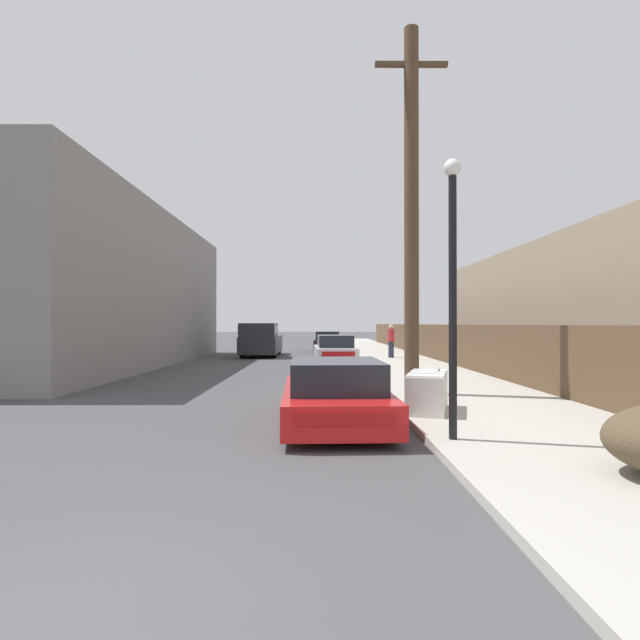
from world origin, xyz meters
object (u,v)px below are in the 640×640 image
car_parked_far (327,342)px  street_lamp (453,274)px  pickup_truck (261,340)px  discarded_fridge (427,392)px  pedestrian (391,341)px  parked_sports_car_red (335,395)px  car_parked_mid (335,351)px  utility_pole (411,207)px

car_parked_far → street_lamp: street_lamp is taller
pickup_truck → street_lamp: 21.28m
discarded_fridge → pedestrian: size_ratio=1.01×
parked_sports_car_red → car_parked_mid: 13.20m
pickup_truck → pedestrian: (6.91, -2.76, 0.05)m
utility_pole → street_lamp: size_ratio=2.17×
street_lamp → pedestrian: street_lamp is taller
pickup_truck → street_lamp: size_ratio=1.30×
discarded_fridge → car_parked_far: car_parked_far is taller
discarded_fridge → pickup_truck: bearing=123.1°
parked_sports_car_red → utility_pole: (2.00, 3.17, 4.17)m
parked_sports_car_red → pickup_truck: bearing=98.6°
pedestrian → discarded_fridge: bearing=-95.8°
street_lamp → pickup_truck: bearing=104.1°
utility_pole → pedestrian: (1.41, 12.95, -3.74)m
pickup_truck → utility_pole: (5.49, -15.71, 3.78)m
car_parked_mid → street_lamp: (1.24, -14.88, 1.95)m
car_parked_far → utility_pole: 20.97m
street_lamp → pedestrian: size_ratio=2.49×
discarded_fridge → pedestrian: (1.57, 15.43, 0.48)m
parked_sports_car_red → street_lamp: (1.69, -1.69, 2.03)m
pickup_truck → utility_pole: 17.07m
discarded_fridge → utility_pole: (0.16, 2.48, 4.22)m
street_lamp → pedestrian: 17.97m
street_lamp → pedestrian: (1.72, 17.82, -1.59)m
car_parked_mid → pedestrian: bearing=42.7°
utility_pole → pedestrian: 13.56m
discarded_fridge → street_lamp: (-0.15, -2.39, 2.07)m
discarded_fridge → car_parked_far: size_ratio=0.40×
car_parked_far → street_lamp: size_ratio=1.01×
pickup_truck → street_lamp: bearing=104.0°
discarded_fridge → pickup_truck: (-5.33, 18.19, 0.43)m
discarded_fridge → utility_pole: utility_pole is taller
pedestrian → parked_sports_car_red: bearing=-102.0°
parked_sports_car_red → pedestrian: bearing=76.2°
pedestrian → car_parked_mid: bearing=-135.3°
pickup_truck → pedestrian: bearing=158.0°
parked_sports_car_red → street_lamp: 3.14m
parked_sports_car_red → car_parked_mid: bearing=86.1°
discarded_fridge → car_parked_far: bearing=110.5°
discarded_fridge → parked_sports_car_red: parked_sports_car_red is taller
pickup_truck → street_lamp: (5.18, -20.57, 1.64)m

